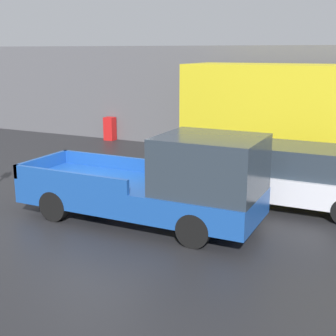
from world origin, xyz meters
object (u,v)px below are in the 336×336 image
object	(u,v)px
pickup_truck	(164,183)
car	(291,176)
newspaper_box	(110,129)
delivery_truck	(296,116)

from	to	relation	value
pickup_truck	car	size ratio (longest dim) A/B	1.19
car	pickup_truck	bearing A→B (deg)	-131.48
pickup_truck	newspaper_box	size ratio (longest dim) A/B	5.57
pickup_truck	newspaper_box	distance (m)	10.78
delivery_truck	pickup_truck	bearing A→B (deg)	-104.98
car	newspaper_box	world-z (taller)	car
delivery_truck	newspaper_box	world-z (taller)	delivery_truck
pickup_truck	delivery_truck	size ratio (longest dim) A/B	0.72
car	delivery_truck	xyz separation A→B (m)	(-0.64, 3.62, 1.06)
pickup_truck	car	distance (m)	3.49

